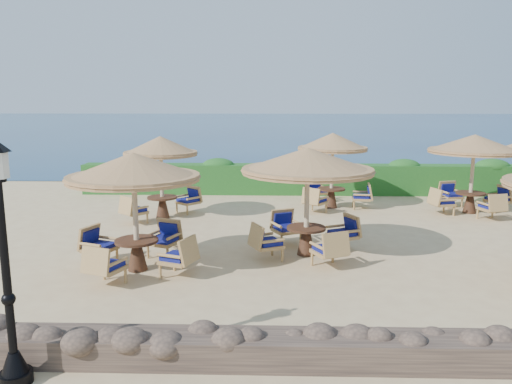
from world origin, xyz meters
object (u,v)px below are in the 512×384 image
at_px(cafe_set_3, 161,159).
at_px(cafe_set_1, 307,178).
at_px(cafe_set_4, 332,157).
at_px(cafe_set_5, 473,158).
at_px(cafe_set_0, 134,189).
at_px(lamp_post, 6,273).

bearing_deg(cafe_set_3, cafe_set_1, -40.80).
relative_size(cafe_set_4, cafe_set_5, 0.93).
xyz_separation_m(cafe_set_0, cafe_set_5, (9.72, 6.06, 0.01)).
relative_size(cafe_set_1, cafe_set_3, 1.21).
height_order(lamp_post, cafe_set_5, lamp_post).
height_order(lamp_post, cafe_set_4, lamp_post).
bearing_deg(cafe_set_0, cafe_set_3, 95.78).
bearing_deg(cafe_set_5, cafe_set_3, -174.15).
relative_size(lamp_post, cafe_set_5, 1.11).
height_order(cafe_set_3, cafe_set_5, same).
bearing_deg(cafe_set_1, lamp_post, -126.50).
height_order(cafe_set_1, cafe_set_5, same).
height_order(cafe_set_0, cafe_set_3, same).
height_order(cafe_set_3, cafe_set_4, same).
distance_m(cafe_set_1, cafe_set_5, 7.59).
bearing_deg(cafe_set_0, lamp_post, -95.55).
distance_m(cafe_set_4, cafe_set_5, 4.64).
bearing_deg(cafe_set_5, cafe_set_1, -140.56).
distance_m(lamp_post, cafe_set_0, 4.61).
height_order(cafe_set_4, cafe_set_5, same).
bearing_deg(cafe_set_5, cafe_set_4, 171.32).
distance_m(lamp_post, cafe_set_5, 14.72).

